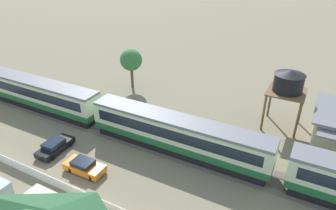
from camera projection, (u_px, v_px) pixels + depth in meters
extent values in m
plane|color=#7A7056|center=(236.00, 165.00, 30.47)|extent=(600.00, 600.00, 0.00)
cylinder|color=black|center=(324.00, 199.00, 25.79)|extent=(0.90, 0.18, 0.90)
cylinder|color=black|center=(325.00, 189.00, 26.90)|extent=(0.90, 0.18, 0.90)
cube|color=#1E6033|center=(177.00, 141.00, 31.96)|extent=(19.98, 2.82, 0.80)
cube|color=beige|center=(177.00, 130.00, 31.27)|extent=(19.98, 2.82, 2.12)
cube|color=#192330|center=(177.00, 129.00, 31.22)|extent=(18.38, 2.86, 1.19)
cube|color=slate|center=(177.00, 120.00, 30.70)|extent=(19.98, 2.65, 0.30)
cube|color=black|center=(177.00, 147.00, 32.36)|extent=(19.18, 2.43, 0.88)
cylinder|color=black|center=(234.00, 170.00, 29.08)|extent=(0.90, 0.18, 0.90)
cylinder|color=black|center=(238.00, 162.00, 30.20)|extent=(0.90, 0.18, 0.90)
cylinder|color=black|center=(123.00, 135.00, 34.53)|extent=(0.90, 0.18, 0.90)
cylinder|color=black|center=(130.00, 129.00, 35.65)|extent=(0.90, 0.18, 0.90)
cube|color=#1E6033|center=(38.00, 99.00, 40.70)|extent=(19.98, 2.82, 0.80)
cube|color=beige|center=(36.00, 89.00, 40.02)|extent=(19.98, 2.82, 2.12)
cube|color=#192330|center=(36.00, 89.00, 39.97)|extent=(18.38, 2.86, 1.19)
cube|color=slate|center=(34.00, 81.00, 39.44)|extent=(19.98, 2.65, 0.30)
cube|color=black|center=(39.00, 104.00, 41.10)|extent=(19.18, 2.43, 0.88)
cylinder|color=black|center=(71.00, 118.00, 37.82)|extent=(0.90, 0.18, 0.90)
cylinder|color=black|center=(79.00, 113.00, 38.94)|extent=(0.90, 0.18, 0.90)
cylinder|color=black|center=(3.00, 97.00, 43.27)|extent=(0.90, 0.18, 0.90)
cylinder|color=black|center=(12.00, 93.00, 44.39)|extent=(0.90, 0.18, 0.90)
cube|color=#665B51|center=(176.00, 150.00, 32.63)|extent=(136.34, 3.60, 0.01)
cube|color=#4C4238|center=(173.00, 154.00, 32.06)|extent=(136.34, 0.12, 0.04)
cube|color=#4C4238|center=(179.00, 147.00, 33.18)|extent=(136.34, 0.12, 0.04)
cylinder|color=brown|center=(301.00, 107.00, 36.68)|extent=(0.28, 0.28, 4.60)
cylinder|color=brown|center=(270.00, 100.00, 38.24)|extent=(0.28, 0.28, 4.60)
cylinder|color=brown|center=(297.00, 121.00, 33.75)|extent=(0.28, 0.28, 4.60)
cylinder|color=brown|center=(264.00, 113.00, 35.31)|extent=(0.28, 0.28, 4.60)
cube|color=brown|center=(287.00, 92.00, 34.87)|extent=(4.27, 4.27, 0.16)
cylinder|color=black|center=(288.00, 83.00, 34.34)|extent=(3.33, 3.33, 2.11)
cone|color=black|center=(291.00, 72.00, 33.72)|extent=(3.49, 3.49, 0.50)
cube|color=white|center=(25.00, 169.00, 29.16)|extent=(34.30, 0.06, 1.05)
cube|color=black|center=(55.00, 147.00, 32.37)|extent=(2.01, 4.33, 0.63)
cube|color=#192330|center=(54.00, 143.00, 32.00)|extent=(1.66, 2.20, 0.50)
cylinder|color=black|center=(70.00, 144.00, 33.19)|extent=(0.62, 0.20, 0.62)
cylinder|color=black|center=(59.00, 140.00, 33.81)|extent=(0.62, 0.20, 0.62)
cylinder|color=black|center=(52.00, 157.00, 31.09)|extent=(0.62, 0.20, 0.62)
cylinder|color=black|center=(41.00, 153.00, 31.70)|extent=(0.62, 0.20, 0.62)
cube|color=orange|center=(85.00, 167.00, 29.38)|extent=(4.12, 1.89, 0.69)
cube|color=#192330|center=(83.00, 162.00, 29.17)|extent=(2.08, 1.59, 0.42)
cylinder|color=black|center=(90.00, 178.00, 28.35)|extent=(0.62, 0.20, 0.62)
cylinder|color=black|center=(100.00, 168.00, 29.61)|extent=(0.62, 0.20, 0.62)
cylinder|color=black|center=(69.00, 170.00, 29.35)|extent=(0.62, 0.20, 0.62)
cylinder|color=black|center=(80.00, 161.00, 30.61)|extent=(0.62, 0.20, 0.62)
cylinder|color=brown|center=(132.00, 77.00, 46.45)|extent=(0.42, 0.42, 3.49)
sphere|color=#387538|center=(131.00, 60.00, 45.16)|extent=(3.34, 3.34, 3.34)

